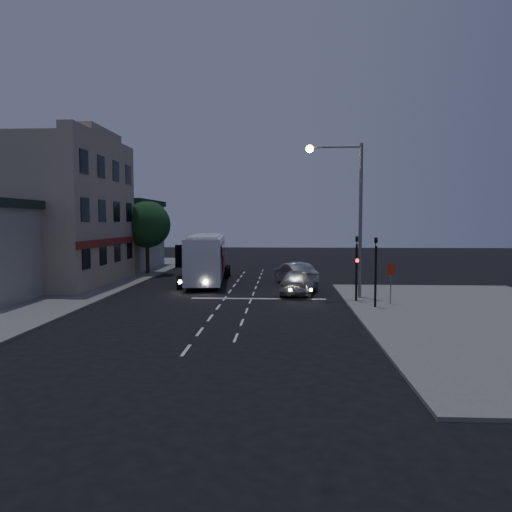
# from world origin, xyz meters

# --- Properties ---
(ground) EXTENTS (120.00, 120.00, 0.00)m
(ground) POSITION_xyz_m (0.00, 0.00, 0.00)
(ground) COLOR black
(sidewalk_near) EXTENTS (12.00, 24.00, 0.12)m
(sidewalk_near) POSITION_xyz_m (13.00, -4.00, 0.06)
(sidewalk_near) COLOR slate
(sidewalk_near) RESTS_ON ground
(sidewalk_far) EXTENTS (12.00, 50.00, 0.12)m
(sidewalk_far) POSITION_xyz_m (-13.00, 8.00, 0.06)
(sidewalk_far) COLOR slate
(sidewalk_far) RESTS_ON ground
(road_markings) EXTENTS (8.00, 30.55, 0.01)m
(road_markings) POSITION_xyz_m (1.29, 3.31, 0.00)
(road_markings) COLOR silver
(road_markings) RESTS_ON ground
(tour_bus) EXTENTS (3.49, 11.84, 3.58)m
(tour_bus) POSITION_xyz_m (-2.28, 9.88, 1.93)
(tour_bus) COLOR white
(tour_bus) RESTS_ON ground
(car_suv) EXTENTS (2.79, 5.10, 1.64)m
(car_suv) POSITION_xyz_m (4.49, 3.80, 0.82)
(car_suv) COLOR #9B9B9B
(car_suv) RESTS_ON ground
(car_sedan_a) EXTENTS (3.26, 5.18, 1.61)m
(car_sedan_a) POSITION_xyz_m (4.32, 8.50, 0.81)
(car_sedan_a) COLOR silver
(car_sedan_a) RESTS_ON ground
(car_sedan_b) EXTENTS (2.46, 4.78, 1.33)m
(car_sedan_b) POSITION_xyz_m (4.66, 13.31, 0.66)
(car_sedan_b) COLOR silver
(car_sedan_b) RESTS_ON ground
(traffic_signal_main) EXTENTS (0.25, 0.35, 4.10)m
(traffic_signal_main) POSITION_xyz_m (7.60, 0.78, 2.42)
(traffic_signal_main) COLOR black
(traffic_signal_main) RESTS_ON sidewalk_near
(traffic_signal_side) EXTENTS (0.18, 0.15, 4.10)m
(traffic_signal_side) POSITION_xyz_m (8.30, -1.20, 2.42)
(traffic_signal_side) COLOR black
(traffic_signal_side) RESTS_ON sidewalk_near
(regulatory_sign) EXTENTS (0.45, 0.12, 2.20)m
(regulatory_sign) POSITION_xyz_m (9.30, -0.24, 1.60)
(regulatory_sign) COLOR slate
(regulatory_sign) RESTS_ON sidewalk_near
(streetlight) EXTENTS (3.32, 0.44, 9.00)m
(streetlight) POSITION_xyz_m (7.34, 2.20, 5.73)
(streetlight) COLOR slate
(streetlight) RESTS_ON sidewalk_near
(main_building) EXTENTS (10.12, 12.00, 11.00)m
(main_building) POSITION_xyz_m (-13.96, 8.00, 5.16)
(main_building) COLOR #A49A8A
(main_building) RESTS_ON sidewalk_far
(low_building_north) EXTENTS (9.40, 9.40, 6.50)m
(low_building_north) POSITION_xyz_m (-13.50, 20.00, 3.39)
(low_building_north) COLOR gray
(low_building_north) RESTS_ON sidewalk_far
(street_tree) EXTENTS (4.00, 4.00, 6.20)m
(street_tree) POSITION_xyz_m (-8.21, 15.02, 4.50)
(street_tree) COLOR black
(street_tree) RESTS_ON sidewalk_far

